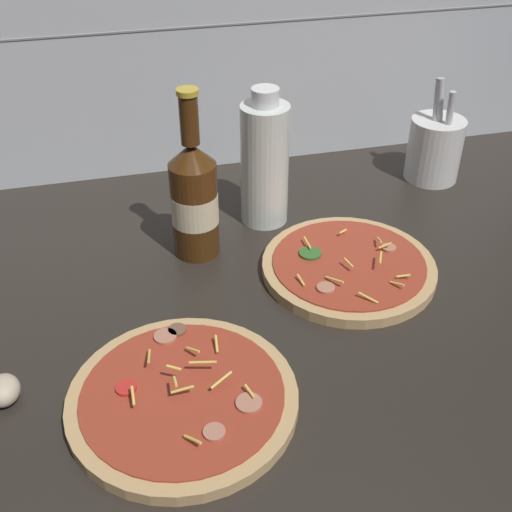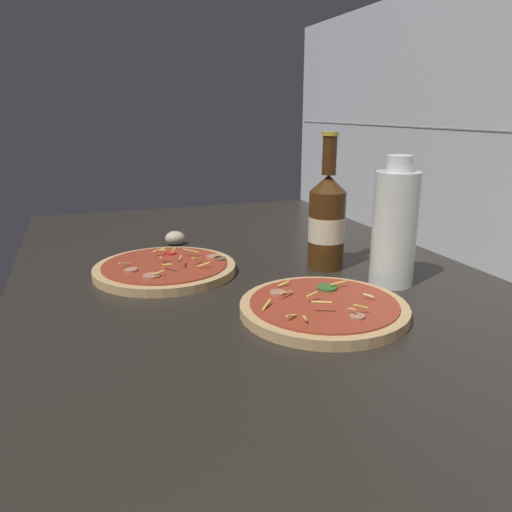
# 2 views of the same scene
# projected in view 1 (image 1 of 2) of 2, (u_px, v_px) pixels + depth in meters

# --- Properties ---
(counter_slab) EXTENTS (1.60, 0.90, 0.03)m
(counter_slab) POSITION_uv_depth(u_px,v_px,m) (245.00, 315.00, 0.94)
(counter_slab) COLOR #28231E
(counter_slab) RESTS_ON ground
(tile_backsplash) EXTENTS (1.60, 0.01, 0.60)m
(tile_backsplash) POSITION_uv_depth(u_px,v_px,m) (184.00, 27.00, 1.13)
(tile_backsplash) COLOR silver
(tile_backsplash) RESTS_ON ground
(pizza_near) EXTENTS (0.28, 0.28, 0.05)m
(pizza_near) POSITION_uv_depth(u_px,v_px,m) (183.00, 398.00, 0.78)
(pizza_near) COLOR tan
(pizza_near) RESTS_ON counter_slab
(pizza_far) EXTENTS (0.27, 0.27, 0.04)m
(pizza_far) POSITION_uv_depth(u_px,v_px,m) (348.00, 267.00, 0.99)
(pizza_far) COLOR tan
(pizza_far) RESTS_ON counter_slab
(beer_bottle) EXTENTS (0.07, 0.07, 0.27)m
(beer_bottle) POSITION_uv_depth(u_px,v_px,m) (194.00, 198.00, 0.99)
(beer_bottle) COLOR #47280F
(beer_bottle) RESTS_ON counter_slab
(oil_bottle) EXTENTS (0.08, 0.08, 0.24)m
(oil_bottle) POSITION_uv_depth(u_px,v_px,m) (265.00, 163.00, 1.06)
(oil_bottle) COLOR silver
(oil_bottle) RESTS_ON counter_slab
(mushroom_left) EXTENTS (0.05, 0.05, 0.03)m
(mushroom_left) POSITION_uv_depth(u_px,v_px,m) (1.00, 391.00, 0.78)
(mushroom_left) COLOR beige
(mushroom_left) RESTS_ON counter_slab
(utensil_crock) EXTENTS (0.10, 0.10, 0.20)m
(utensil_crock) POSITION_uv_depth(u_px,v_px,m) (435.00, 148.00, 1.21)
(utensil_crock) COLOR silver
(utensil_crock) RESTS_ON counter_slab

